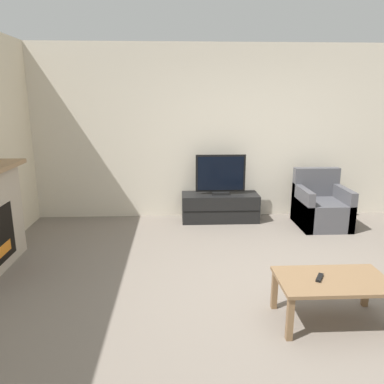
{
  "coord_description": "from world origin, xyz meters",
  "views": [
    {
      "loc": [
        -1.02,
        -3.28,
        1.88
      ],
      "look_at": [
        -0.83,
        0.82,
        0.85
      ],
      "focal_mm": 35.0,
      "sensor_mm": 36.0,
      "label": 1
    }
  ],
  "objects": [
    {
      "name": "wall_back",
      "position": [
        0.0,
        2.65,
        1.35
      ],
      "size": [
        12.0,
        0.06,
        2.7
      ],
      "color": "beige",
      "rests_on": "ground"
    },
    {
      "name": "armchair",
      "position": [
        1.17,
        2.04,
        0.28
      ],
      "size": [
        0.7,
        0.76,
        0.84
      ],
      "color": "#4C4C51",
      "rests_on": "ground"
    },
    {
      "name": "ground_plane",
      "position": [
        0.0,
        0.0,
        0.0
      ],
      "size": [
        24.0,
        24.0,
        0.0
      ],
      "primitive_type": "plane",
      "color": "slate"
    },
    {
      "name": "tv_stand",
      "position": [
        -0.32,
        2.36,
        0.21
      ],
      "size": [
        1.19,
        0.46,
        0.43
      ],
      "color": "black",
      "rests_on": "ground"
    },
    {
      "name": "remote",
      "position": [
        0.19,
        -0.45,
        0.41
      ],
      "size": [
        0.11,
        0.15,
        0.02
      ],
      "rotation": [
        0.0,
        0.0,
        -0.54
      ],
      "color": "black",
      "rests_on": "coffee_table"
    },
    {
      "name": "coffee_table",
      "position": [
        0.3,
        -0.46,
        0.35
      ],
      "size": [
        0.94,
        0.55,
        0.4
      ],
      "color": "brown",
      "rests_on": "ground"
    },
    {
      "name": "tv",
      "position": [
        -0.32,
        2.35,
        0.72
      ],
      "size": [
        0.77,
        0.18,
        0.62
      ],
      "color": "black",
      "rests_on": "tv_stand"
    }
  ]
}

